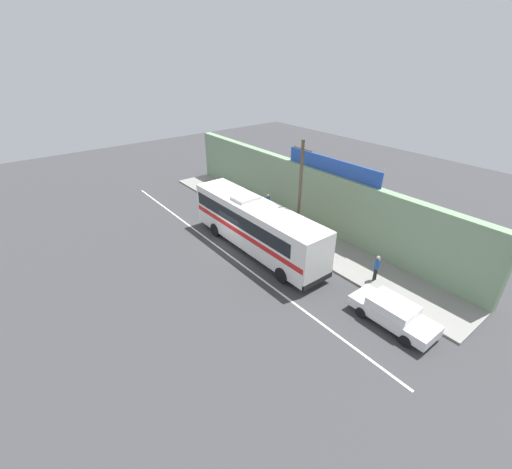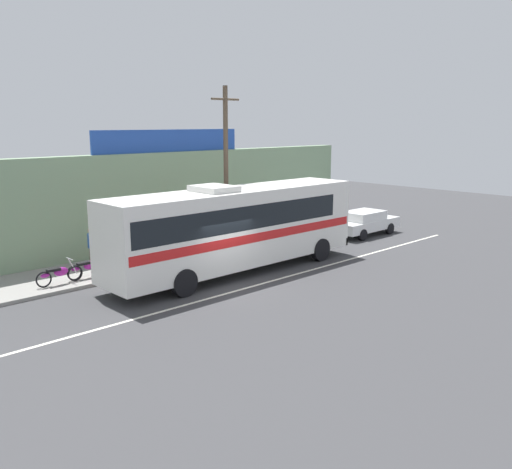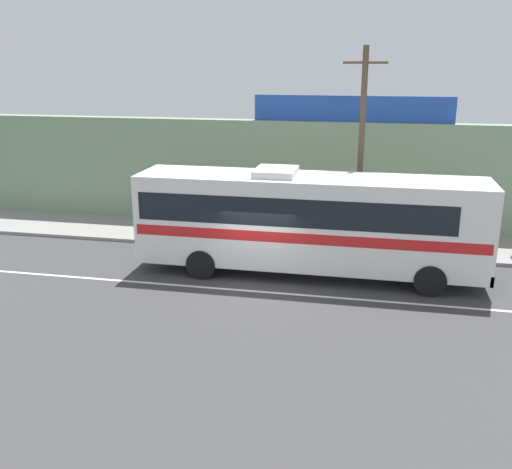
{
  "view_description": "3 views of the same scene",
  "coord_description": "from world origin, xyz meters",
  "px_view_note": "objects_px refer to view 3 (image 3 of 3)",
  "views": [
    {
      "loc": [
        18.54,
        -12.1,
        12.9
      ],
      "look_at": [
        1.79,
        0.99,
        1.4
      ],
      "focal_mm": 24.24,
      "sensor_mm": 36.0,
      "label": 1
    },
    {
      "loc": [
        -13.38,
        -15.69,
        6.23
      ],
      "look_at": [
        3.72,
        2.27,
        1.17
      ],
      "focal_mm": 38.47,
      "sensor_mm": 36.0,
      "label": 2
    },
    {
      "loc": [
        3.72,
        -18.34,
        7.35
      ],
      "look_at": [
        -0.44,
        1.72,
        1.2
      ],
      "focal_mm": 40.84,
      "sensor_mm": 36.0,
      "label": 3
    }
  ],
  "objects_px": {
    "motorcycle_purple": "(195,227)",
    "pedestrian_far_right": "(323,222)",
    "pedestrian_far_left": "(225,207)",
    "utility_pole": "(361,150)",
    "intercity_bus": "(307,218)",
    "motorcycle_black": "(165,226)"
  },
  "relations": [
    {
      "from": "intercity_bus",
      "to": "pedestrian_far_right",
      "type": "xyz_separation_m",
      "value": [
        0.29,
        3.37,
        -1.01
      ]
    },
    {
      "from": "intercity_bus",
      "to": "pedestrian_far_left",
      "type": "relative_size",
      "value": 7.15
    },
    {
      "from": "motorcycle_purple",
      "to": "pedestrian_far_right",
      "type": "xyz_separation_m",
      "value": [
        5.4,
        0.25,
        0.49
      ]
    },
    {
      "from": "pedestrian_far_left",
      "to": "utility_pole",
      "type": "bearing_deg",
      "value": -19.8
    },
    {
      "from": "pedestrian_far_right",
      "to": "pedestrian_far_left",
      "type": "height_order",
      "value": "pedestrian_far_left"
    },
    {
      "from": "intercity_bus",
      "to": "motorcycle_black",
      "type": "bearing_deg",
      "value": 154.74
    },
    {
      "from": "intercity_bus",
      "to": "utility_pole",
      "type": "xyz_separation_m",
      "value": [
        1.67,
        2.52,
        2.07
      ]
    },
    {
      "from": "intercity_bus",
      "to": "motorcycle_purple",
      "type": "height_order",
      "value": "intercity_bus"
    },
    {
      "from": "motorcycle_purple",
      "to": "pedestrian_far_right",
      "type": "relative_size",
      "value": 1.17
    },
    {
      "from": "motorcycle_black",
      "to": "pedestrian_far_left",
      "type": "xyz_separation_m",
      "value": [
        2.2,
        1.62,
        0.56
      ]
    },
    {
      "from": "intercity_bus",
      "to": "pedestrian_far_right",
      "type": "relative_size",
      "value": 7.62
    },
    {
      "from": "pedestrian_far_left",
      "to": "pedestrian_far_right",
      "type": "bearing_deg",
      "value": -15.78
    },
    {
      "from": "utility_pole",
      "to": "pedestrian_far_left",
      "type": "height_order",
      "value": "utility_pole"
    },
    {
      "from": "pedestrian_far_left",
      "to": "intercity_bus",
      "type": "bearing_deg",
      "value": -47.95
    },
    {
      "from": "intercity_bus",
      "to": "pedestrian_far_right",
      "type": "height_order",
      "value": "intercity_bus"
    },
    {
      "from": "intercity_bus",
      "to": "utility_pole",
      "type": "distance_m",
      "value": 3.67
    },
    {
      "from": "utility_pole",
      "to": "motorcycle_black",
      "type": "relative_size",
      "value": 4.14
    },
    {
      "from": "motorcycle_black",
      "to": "pedestrian_far_right",
      "type": "height_order",
      "value": "pedestrian_far_right"
    },
    {
      "from": "utility_pole",
      "to": "motorcycle_purple",
      "type": "relative_size",
      "value": 4.17
    },
    {
      "from": "motorcycle_black",
      "to": "pedestrian_far_right",
      "type": "relative_size",
      "value": 1.18
    },
    {
      "from": "motorcycle_purple",
      "to": "utility_pole",
      "type": "bearing_deg",
      "value": -5.02
    },
    {
      "from": "utility_pole",
      "to": "pedestrian_far_left",
      "type": "bearing_deg",
      "value": 160.2
    }
  ]
}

